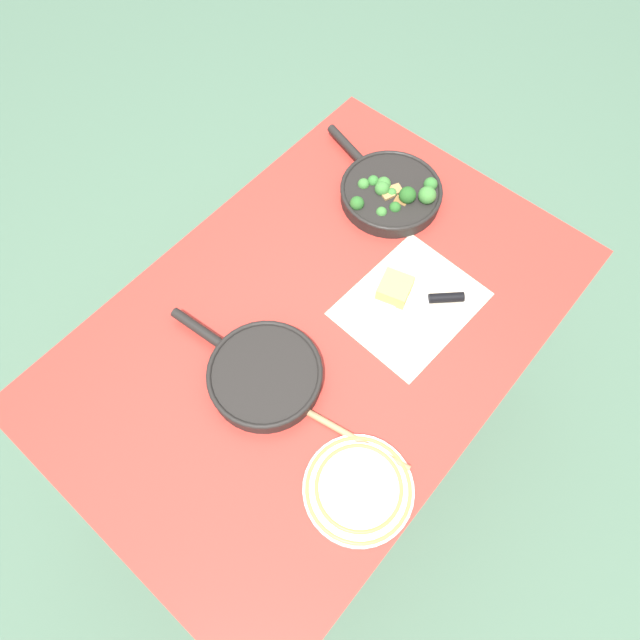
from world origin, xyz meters
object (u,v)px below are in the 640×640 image
(skillet_eggs, at_px, (264,375))
(grater_knife, at_px, (421,300))
(cheese_block, at_px, (395,288))
(dinner_plate_stack, at_px, (359,489))
(wooden_spoon, at_px, (314,415))
(skillet_broccoli, at_px, (391,192))

(skillet_eggs, bearing_deg, grater_knife, -115.51)
(cheese_block, relative_size, dinner_plate_stack, 0.41)
(wooden_spoon, distance_m, cheese_block, 0.37)
(skillet_eggs, bearing_deg, dinner_plate_stack, 165.30)
(skillet_broccoli, height_order, dinner_plate_stack, skillet_broccoli)
(skillet_broccoli, relative_size, cheese_block, 4.38)
(skillet_broccoli, relative_size, wooden_spoon, 1.09)
(wooden_spoon, distance_m, grater_knife, 0.39)
(skillet_broccoli, bearing_deg, wooden_spoon, 127.88)
(cheese_block, bearing_deg, skillet_eggs, 167.25)
(skillet_eggs, relative_size, cheese_block, 4.28)
(skillet_eggs, bearing_deg, cheese_block, -107.75)
(cheese_block, bearing_deg, skillet_broccoli, 39.55)
(dinner_plate_stack, bearing_deg, skillet_eggs, 80.30)
(wooden_spoon, xyz_separation_m, cheese_block, (0.37, 0.06, 0.01))
(skillet_eggs, distance_m, dinner_plate_stack, 0.32)
(grater_knife, height_order, dinner_plate_stack, dinner_plate_stack)
(wooden_spoon, relative_size, dinner_plate_stack, 1.64)
(wooden_spoon, height_order, cheese_block, cheese_block)
(skillet_eggs, distance_m, grater_knife, 0.42)
(grater_knife, bearing_deg, skillet_eggs, 25.27)
(skillet_broccoli, xyz_separation_m, wooden_spoon, (-0.60, -0.25, -0.02))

